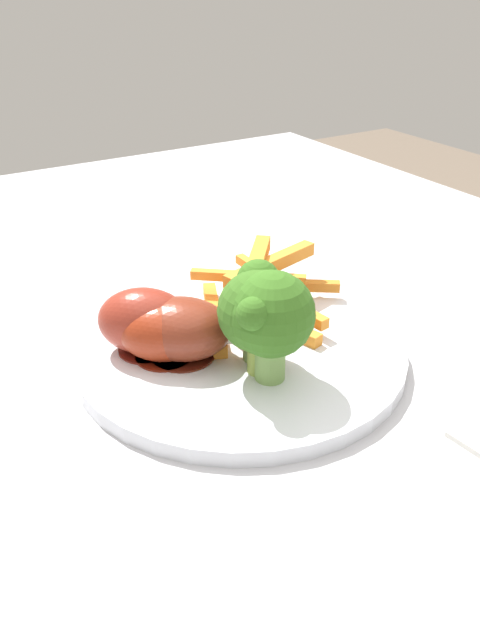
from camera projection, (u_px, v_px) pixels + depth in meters
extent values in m
cube|color=#B7B7BC|center=(262.00, 380.00, 0.49)|extent=(1.19, 0.90, 0.03)
cylinder|color=gray|center=(275.00, 347.00, 1.25)|extent=(0.06, 0.06, 0.73)
cylinder|color=silver|center=(240.00, 350.00, 0.49)|extent=(0.25, 0.25, 0.01)
cylinder|color=#7DA154|center=(255.00, 343.00, 0.46)|extent=(0.02, 0.02, 0.03)
sphere|color=#286120|center=(256.00, 307.00, 0.45)|extent=(0.04, 0.04, 0.04)
sphere|color=#286120|center=(273.00, 302.00, 0.45)|extent=(0.02, 0.02, 0.02)
sphere|color=#286120|center=(255.00, 304.00, 0.43)|extent=(0.02, 0.02, 0.02)
sphere|color=#286120|center=(268.00, 318.00, 0.44)|extent=(0.02, 0.02, 0.02)
cylinder|color=#93AF48|center=(259.00, 355.00, 0.45)|extent=(0.02, 0.02, 0.03)
sphere|color=#34621D|center=(259.00, 311.00, 0.43)|extent=(0.06, 0.06, 0.06)
sphere|color=#34621D|center=(285.00, 293.00, 0.43)|extent=(0.02, 0.02, 0.02)
sphere|color=#34621D|center=(258.00, 300.00, 0.45)|extent=(0.03, 0.03, 0.03)
sphere|color=#34621D|center=(266.00, 295.00, 0.44)|extent=(0.02, 0.02, 0.02)
cylinder|color=#7BA655|center=(270.00, 360.00, 0.44)|extent=(0.02, 0.02, 0.03)
sphere|color=#33631C|center=(271.00, 314.00, 0.42)|extent=(0.06, 0.06, 0.06)
sphere|color=#33631C|center=(258.00, 281.00, 0.43)|extent=(0.03, 0.03, 0.03)
sphere|color=#33631C|center=(253.00, 314.00, 0.40)|extent=(0.02, 0.02, 0.02)
sphere|color=#33631C|center=(278.00, 295.00, 0.44)|extent=(0.02, 0.02, 0.02)
cube|color=orange|center=(257.00, 308.00, 0.53)|extent=(0.07, 0.04, 0.01)
cube|color=orange|center=(262.00, 301.00, 0.54)|extent=(0.06, 0.04, 0.01)
cube|color=orange|center=(296.00, 309.00, 0.51)|extent=(0.07, 0.02, 0.01)
cube|color=orange|center=(256.00, 266.00, 0.50)|extent=(0.08, 0.07, 0.01)
cube|color=orange|center=(260.00, 301.00, 0.52)|extent=(0.07, 0.06, 0.01)
cube|color=orange|center=(252.00, 288.00, 0.50)|extent=(0.04, 0.06, 0.01)
cube|color=orange|center=(294.00, 285.00, 0.55)|extent=(0.05, 0.07, 0.01)
cube|color=orange|center=(213.00, 318.00, 0.51)|extent=(0.02, 0.07, 0.01)
cube|color=orange|center=(271.00, 265.00, 0.52)|extent=(0.04, 0.10, 0.01)
cube|color=orange|center=(258.00, 294.00, 0.52)|extent=(0.07, 0.09, 0.01)
cube|color=orange|center=(248.00, 277.00, 0.53)|extent=(0.07, 0.08, 0.01)
cube|color=orange|center=(277.00, 324.00, 0.50)|extent=(0.08, 0.03, 0.01)
cube|color=orange|center=(271.00, 279.00, 0.53)|extent=(0.10, 0.01, 0.01)
cube|color=orange|center=(214.00, 318.00, 0.51)|extent=(0.10, 0.05, 0.01)
cylinder|color=#51190F|center=(183.00, 354.00, 0.47)|extent=(0.05, 0.05, 0.00)
ellipsoid|color=maroon|center=(181.00, 329.00, 0.46)|extent=(0.09, 0.09, 0.05)
cylinder|color=beige|center=(259.00, 337.00, 0.46)|extent=(0.03, 0.03, 0.01)
sphere|color=silver|center=(283.00, 338.00, 0.45)|extent=(0.02, 0.02, 0.02)
cylinder|color=#63190C|center=(164.00, 356.00, 0.47)|extent=(0.04, 0.04, 0.00)
ellipsoid|color=maroon|center=(163.00, 331.00, 0.46)|extent=(0.08, 0.08, 0.04)
cylinder|color=beige|center=(236.00, 336.00, 0.46)|extent=(0.03, 0.03, 0.01)
sphere|color=silver|center=(259.00, 336.00, 0.46)|extent=(0.02, 0.02, 0.02)
cylinder|color=maroon|center=(147.00, 349.00, 0.48)|extent=(0.04, 0.04, 0.00)
ellipsoid|color=maroon|center=(144.00, 321.00, 0.47)|extent=(0.08, 0.08, 0.05)
cylinder|color=beige|center=(223.00, 327.00, 0.46)|extent=(0.03, 0.04, 0.01)
sphere|color=silver|center=(250.00, 328.00, 0.46)|extent=(0.02, 0.02, 0.02)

